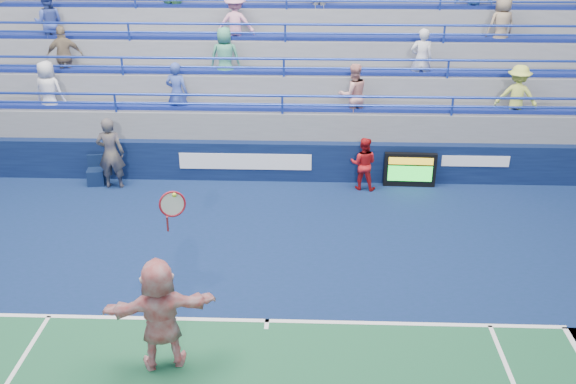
{
  "coord_description": "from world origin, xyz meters",
  "views": [
    {
      "loc": [
        0.74,
        -9.74,
        7.22
      ],
      "look_at": [
        0.3,
        2.5,
        1.5
      ],
      "focal_mm": 40.0,
      "sensor_mm": 36.0,
      "label": 1
    }
  ],
  "objects_px": {
    "serve_speed_board": "(410,170)",
    "judge_chair": "(97,175)",
    "tennis_player": "(161,314)",
    "line_judge": "(111,153)",
    "ball_girl": "(363,164)"
  },
  "relations": [
    {
      "from": "serve_speed_board",
      "to": "tennis_player",
      "type": "xyz_separation_m",
      "value": [
        -5.09,
        -7.41,
        0.53
      ]
    },
    {
      "from": "serve_speed_board",
      "to": "line_judge",
      "type": "xyz_separation_m",
      "value": [
        -7.96,
        -0.34,
        0.5
      ]
    },
    {
      "from": "judge_chair",
      "to": "line_judge",
      "type": "relative_size",
      "value": 0.4
    },
    {
      "from": "serve_speed_board",
      "to": "tennis_player",
      "type": "distance_m",
      "value": 9.01
    },
    {
      "from": "serve_speed_board",
      "to": "judge_chair",
      "type": "bearing_deg",
      "value": -178.97
    },
    {
      "from": "serve_speed_board",
      "to": "judge_chair",
      "type": "xyz_separation_m",
      "value": [
        -8.49,
        -0.15,
        -0.23
      ]
    },
    {
      "from": "ball_girl",
      "to": "judge_chair",
      "type": "bearing_deg",
      "value": 10.63
    },
    {
      "from": "judge_chair",
      "to": "line_judge",
      "type": "height_order",
      "value": "line_judge"
    },
    {
      "from": "line_judge",
      "to": "ball_girl",
      "type": "height_order",
      "value": "line_judge"
    },
    {
      "from": "tennis_player",
      "to": "line_judge",
      "type": "relative_size",
      "value": 1.64
    },
    {
      "from": "serve_speed_board",
      "to": "ball_girl",
      "type": "height_order",
      "value": "ball_girl"
    },
    {
      "from": "serve_speed_board",
      "to": "tennis_player",
      "type": "bearing_deg",
      "value": -124.49
    },
    {
      "from": "serve_speed_board",
      "to": "line_judge",
      "type": "distance_m",
      "value": 7.98
    },
    {
      "from": "serve_speed_board",
      "to": "judge_chair",
      "type": "relative_size",
      "value": 1.76
    },
    {
      "from": "serve_speed_board",
      "to": "tennis_player",
      "type": "relative_size",
      "value": 0.43
    }
  ]
}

